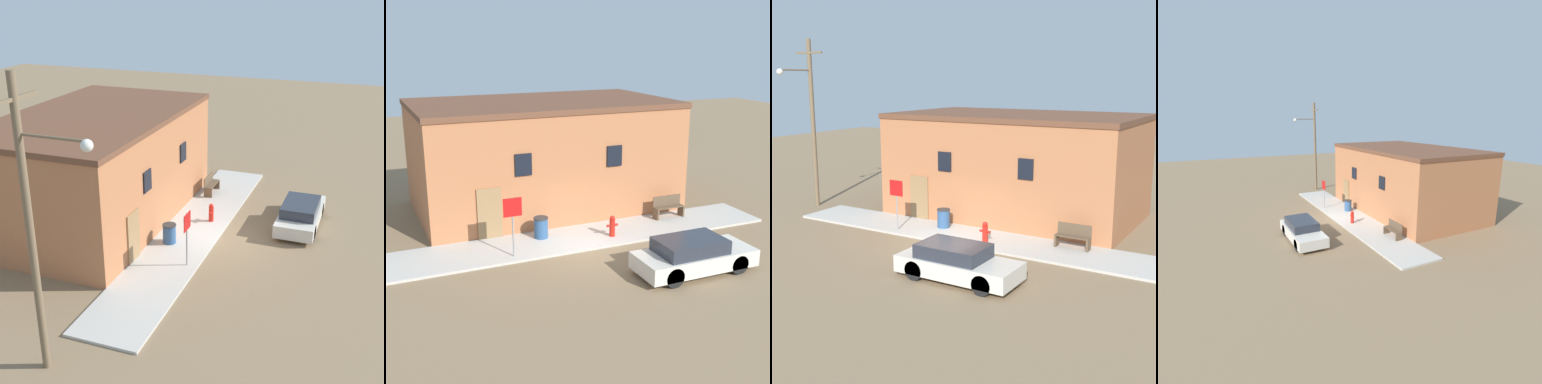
{
  "view_description": "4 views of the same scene",
  "coord_description": "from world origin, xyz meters",
  "views": [
    {
      "loc": [
        -20.39,
        -6.19,
        10.82
      ],
      "look_at": [
        0.1,
        1.33,
        2.0
      ],
      "focal_mm": 50.0,
      "sensor_mm": 36.0,
      "label": 1
    },
    {
      "loc": [
        -8.04,
        -17.32,
        7.98
      ],
      "look_at": [
        0.1,
        1.33,
        2.0
      ],
      "focal_mm": 50.0,
      "sensor_mm": 36.0,
      "label": 2
    },
    {
      "loc": [
        11.64,
        -17.85,
        6.77
      ],
      "look_at": [
        0.1,
        1.33,
        2.0
      ],
      "focal_mm": 50.0,
      "sensor_mm": 36.0,
      "label": 3
    },
    {
      "loc": [
        19.2,
        -8.25,
        7.31
      ],
      "look_at": [
        0.1,
        1.33,
        2.0
      ],
      "focal_mm": 28.0,
      "sensor_mm": 36.0,
      "label": 4
    }
  ],
  "objects": [
    {
      "name": "trash_bin",
      "position": [
        -1.31,
        1.85,
        0.53
      ],
      "size": [
        0.59,
        0.59,
        0.86
      ],
      "color": "#2D517F",
      "rests_on": "sidewalk"
    },
    {
      "name": "fire_hydrant",
      "position": [
        1.41,
        0.84,
        0.54
      ],
      "size": [
        0.49,
        0.23,
        0.88
      ],
      "color": "red",
      "rests_on": "sidewalk"
    },
    {
      "name": "ground_plane",
      "position": [
        0.0,
        0.0,
        0.0
      ],
      "size": [
        80.0,
        80.0,
        0.0
      ],
      "primitive_type": "plane",
      "color": "#846B4C"
    },
    {
      "name": "stop_sign",
      "position": [
        -2.88,
        0.44,
        1.69
      ],
      "size": [
        0.7,
        0.06,
        2.26
      ],
      "color": "gray",
      "rests_on": "sidewalk"
    },
    {
      "name": "sidewalk",
      "position": [
        0.0,
        1.33,
        0.05
      ],
      "size": [
        16.89,
        2.65,
        0.1
      ],
      "color": "#BCB7AD",
      "rests_on": "ground"
    },
    {
      "name": "utility_pole",
      "position": [
        -9.81,
        2.16,
        4.75
      ],
      "size": [
        1.8,
        2.22,
        8.76
      ],
      "color": "brown",
      "rests_on": "ground"
    },
    {
      "name": "parked_car",
      "position": [
        2.52,
        -3.15,
        0.62
      ],
      "size": [
        4.26,
        1.74,
        1.26
      ],
      "color": "black",
      "rests_on": "ground"
    },
    {
      "name": "bench",
      "position": [
        4.8,
        1.98,
        0.57
      ],
      "size": [
        1.4,
        0.44,
        0.97
      ],
      "color": "brown",
      "rests_on": "sidewalk"
    },
    {
      "name": "brick_building",
      "position": [
        0.32,
        6.11,
        2.55
      ],
      "size": [
        11.8,
        7.05,
        5.09
      ],
      "color": "#B26B42",
      "rests_on": "ground"
    }
  ]
}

